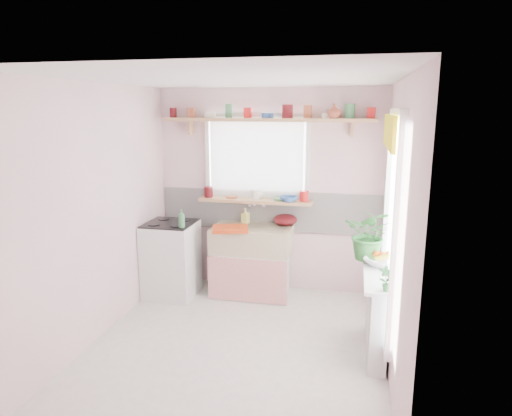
# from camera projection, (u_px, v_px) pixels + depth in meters

# --- Properties ---
(room) EXTENTS (3.20, 3.20, 3.20)m
(room) POSITION_uv_depth(u_px,v_px,m) (317.00, 194.00, 4.79)
(room) COLOR white
(room) RESTS_ON ground
(sink_unit) EXTENTS (0.95, 0.65, 1.11)m
(sink_unit) POSITION_uv_depth(u_px,v_px,m) (252.00, 260.00, 5.58)
(sink_unit) COLOR white
(sink_unit) RESTS_ON ground
(cooker) EXTENTS (0.58, 0.58, 0.93)m
(cooker) POSITION_uv_depth(u_px,v_px,m) (171.00, 259.00, 5.54)
(cooker) COLOR white
(cooker) RESTS_ON ground
(radiator_ledge) EXTENTS (0.22, 0.95, 0.78)m
(radiator_ledge) POSITION_uv_depth(u_px,v_px,m) (377.00, 312.00, 4.24)
(radiator_ledge) COLOR white
(radiator_ledge) RESTS_ON ground
(windowsill) EXTENTS (1.40, 0.22, 0.04)m
(windowsill) POSITION_uv_depth(u_px,v_px,m) (255.00, 201.00, 5.61)
(windowsill) COLOR tan
(windowsill) RESTS_ON room
(pine_shelf) EXTENTS (2.52, 0.24, 0.04)m
(pine_shelf) POSITION_uv_depth(u_px,v_px,m) (267.00, 120.00, 5.35)
(pine_shelf) COLOR tan
(pine_shelf) RESTS_ON room
(shelf_crockery) EXTENTS (2.47, 0.11, 0.12)m
(shelf_crockery) POSITION_uv_depth(u_px,v_px,m) (267.00, 113.00, 5.34)
(shelf_crockery) COLOR #590F14
(shelf_crockery) RESTS_ON pine_shelf
(sill_crockery) EXTENTS (1.35, 0.11, 0.12)m
(sill_crockery) POSITION_uv_depth(u_px,v_px,m) (255.00, 195.00, 5.59)
(sill_crockery) COLOR #590F14
(sill_crockery) RESTS_ON windowsill
(dish_tray) EXTENTS (0.48, 0.41, 0.04)m
(dish_tray) POSITION_uv_depth(u_px,v_px,m) (230.00, 229.00, 5.35)
(dish_tray) COLOR red
(dish_tray) RESTS_ON sink_unit
(colander) EXTENTS (0.37, 0.37, 0.13)m
(colander) POSITION_uv_depth(u_px,v_px,m) (285.00, 220.00, 5.59)
(colander) COLOR #500D12
(colander) RESTS_ON sink_unit
(jade_plant) EXTENTS (0.55, 0.51, 0.53)m
(jade_plant) POSITION_uv_depth(u_px,v_px,m) (370.00, 234.00, 4.50)
(jade_plant) COLOR #2D7130
(jade_plant) RESTS_ON radiator_ledge
(fruit_bowl) EXTENTS (0.43, 0.43, 0.08)m
(fruit_bowl) POSITION_uv_depth(u_px,v_px,m) (382.00, 262.00, 4.37)
(fruit_bowl) COLOR silver
(fruit_bowl) RESTS_ON radiator_ledge
(herb_pot) EXTENTS (0.12, 0.08, 0.21)m
(herb_pot) POSITION_uv_depth(u_px,v_px,m) (386.00, 279.00, 3.74)
(herb_pot) COLOR #235927
(herb_pot) RESTS_ON radiator_ledge
(soap_bottle_sink) EXTENTS (0.10, 0.10, 0.18)m
(soap_bottle_sink) POSITION_uv_depth(u_px,v_px,m) (245.00, 216.00, 5.69)
(soap_bottle_sink) COLOR #EBE368
(soap_bottle_sink) RESTS_ON sink_unit
(sill_cup) EXTENTS (0.11, 0.11, 0.09)m
(sill_cup) POSITION_uv_depth(u_px,v_px,m) (259.00, 195.00, 5.64)
(sill_cup) COLOR silver
(sill_cup) RESTS_ON windowsill
(sill_bowl) EXTENTS (0.24, 0.24, 0.07)m
(sill_bowl) POSITION_uv_depth(u_px,v_px,m) (289.00, 199.00, 5.45)
(sill_bowl) COLOR #3460AA
(sill_bowl) RESTS_ON windowsill
(shelf_vase) EXTENTS (0.20, 0.20, 0.16)m
(shelf_vase) POSITION_uv_depth(u_px,v_px,m) (334.00, 111.00, 5.11)
(shelf_vase) COLOR #9E4730
(shelf_vase) RESTS_ON pine_shelf
(cooker_bottle) EXTENTS (0.08, 0.08, 0.21)m
(cooker_bottle) POSITION_uv_depth(u_px,v_px,m) (181.00, 218.00, 5.21)
(cooker_bottle) COLOR #3E7C4B
(cooker_bottle) RESTS_ON cooker
(fruit) EXTENTS (0.20, 0.14, 0.10)m
(fruit) POSITION_uv_depth(u_px,v_px,m) (383.00, 255.00, 4.36)
(fruit) COLOR #ED5A14
(fruit) RESTS_ON fruit_bowl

